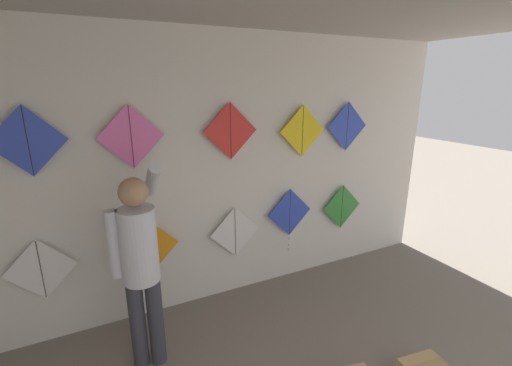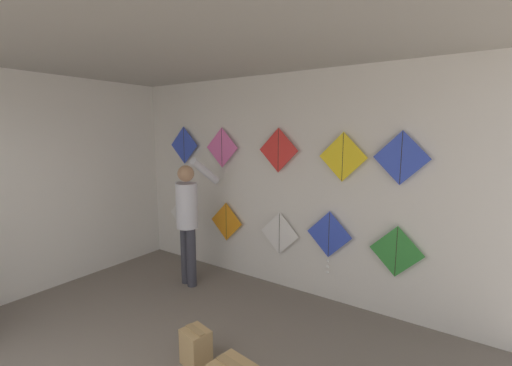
{
  "view_description": "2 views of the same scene",
  "coord_description": "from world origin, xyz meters",
  "px_view_note": "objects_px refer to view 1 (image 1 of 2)",
  "views": [
    {
      "loc": [
        -1.21,
        0.7,
        2.3
      ],
      "look_at": [
        0.23,
        3.62,
        1.34
      ],
      "focal_mm": 24.0,
      "sensor_mm": 36.0,
      "label": 1
    },
    {
      "loc": [
        2.3,
        0.1,
        2.09
      ],
      "look_at": [
        -0.12,
        3.62,
        1.43
      ],
      "focal_mm": 24.0,
      "sensor_mm": 36.0,
      "label": 2
    }
  ],
  "objects_px": {
    "kite_1": "(149,247)",
    "kite_0": "(41,269)",
    "kite_6": "(131,137)",
    "kite_9": "(347,126)",
    "kite_3": "(290,216)",
    "kite_8": "(302,131)",
    "kite_5": "(28,141)",
    "kite_4": "(342,207)",
    "kite_7": "(231,131)",
    "shopkeeper": "(140,258)",
    "kite_2": "(235,232)"
  },
  "relations": [
    {
      "from": "kite_1",
      "to": "kite_0",
      "type": "bearing_deg",
      "value": 180.0
    },
    {
      "from": "kite_6",
      "to": "kite_9",
      "type": "height_order",
      "value": "kite_6"
    },
    {
      "from": "kite_3",
      "to": "kite_8",
      "type": "relative_size",
      "value": 1.37
    },
    {
      "from": "kite_3",
      "to": "kite_5",
      "type": "height_order",
      "value": "kite_5"
    },
    {
      "from": "kite_0",
      "to": "kite_4",
      "type": "relative_size",
      "value": 1.0
    },
    {
      "from": "kite_7",
      "to": "kite_8",
      "type": "xyz_separation_m",
      "value": [
        0.85,
        0.0,
        -0.05
      ]
    },
    {
      "from": "kite_3",
      "to": "kite_6",
      "type": "bearing_deg",
      "value": 179.97
    },
    {
      "from": "kite_9",
      "to": "kite_4",
      "type": "bearing_deg",
      "value": 0.0
    },
    {
      "from": "kite_0",
      "to": "kite_3",
      "type": "distance_m",
      "value": 2.5
    },
    {
      "from": "kite_6",
      "to": "kite_9",
      "type": "xyz_separation_m",
      "value": [
        2.42,
        0.0,
        -0.04
      ]
    },
    {
      "from": "shopkeeper",
      "to": "kite_0",
      "type": "distance_m",
      "value": 1.0
    },
    {
      "from": "kite_4",
      "to": "kite_7",
      "type": "relative_size",
      "value": 1.0
    },
    {
      "from": "kite_3",
      "to": "kite_4",
      "type": "relative_size",
      "value": 1.37
    },
    {
      "from": "kite_3",
      "to": "kite_7",
      "type": "xyz_separation_m",
      "value": [
        -0.72,
        0.0,
        1.03
      ]
    },
    {
      "from": "kite_0",
      "to": "kite_3",
      "type": "xyz_separation_m",
      "value": [
        2.5,
        -0.0,
        0.06
      ]
    },
    {
      "from": "kite_2",
      "to": "kite_3",
      "type": "height_order",
      "value": "kite_3"
    },
    {
      "from": "kite_0",
      "to": "kite_7",
      "type": "xyz_separation_m",
      "value": [
        1.78,
        0.0,
        1.08
      ]
    },
    {
      "from": "shopkeeper",
      "to": "kite_0",
      "type": "height_order",
      "value": "shopkeeper"
    },
    {
      "from": "kite_8",
      "to": "kite_9",
      "type": "distance_m",
      "value": 0.63
    },
    {
      "from": "kite_5",
      "to": "kite_9",
      "type": "xyz_separation_m",
      "value": [
        3.18,
        0.0,
        -0.05
      ]
    },
    {
      "from": "kite_9",
      "to": "kite_3",
      "type": "bearing_deg",
      "value": -179.93
    },
    {
      "from": "kite_5",
      "to": "kite_6",
      "type": "bearing_deg",
      "value": 0.0
    },
    {
      "from": "kite_6",
      "to": "kite_7",
      "type": "bearing_deg",
      "value": 0.0
    },
    {
      "from": "kite_4",
      "to": "shopkeeper",
      "type": "bearing_deg",
      "value": -166.26
    },
    {
      "from": "kite_6",
      "to": "kite_2",
      "type": "bearing_deg",
      "value": 0.0
    },
    {
      "from": "kite_1",
      "to": "kite_3",
      "type": "height_order",
      "value": "kite_3"
    },
    {
      "from": "kite_3",
      "to": "kite_9",
      "type": "distance_m",
      "value": 1.25
    },
    {
      "from": "kite_6",
      "to": "kite_8",
      "type": "bearing_deg",
      "value": 0.0
    },
    {
      "from": "kite_0",
      "to": "kite_1",
      "type": "height_order",
      "value": "kite_1"
    },
    {
      "from": "kite_2",
      "to": "kite_1",
      "type": "bearing_deg",
      "value": 180.0
    },
    {
      "from": "kite_0",
      "to": "kite_8",
      "type": "height_order",
      "value": "kite_8"
    },
    {
      "from": "kite_3",
      "to": "kite_6",
      "type": "xyz_separation_m",
      "value": [
        -1.66,
        0.0,
        1.03
      ]
    },
    {
      "from": "kite_4",
      "to": "kite_5",
      "type": "xyz_separation_m",
      "value": [
        -3.19,
        0.0,
        1.06
      ]
    },
    {
      "from": "kite_0",
      "to": "kite_1",
      "type": "distance_m",
      "value": 0.91
    },
    {
      "from": "kite_0",
      "to": "kite_6",
      "type": "height_order",
      "value": "kite_6"
    },
    {
      "from": "kite_4",
      "to": "kite_9",
      "type": "distance_m",
      "value": 1.01
    },
    {
      "from": "kite_1",
      "to": "kite_8",
      "type": "xyz_separation_m",
      "value": [
        1.73,
        0.0,
        1.02
      ]
    },
    {
      "from": "shopkeeper",
      "to": "kite_1",
      "type": "relative_size",
      "value": 3.07
    },
    {
      "from": "kite_4",
      "to": "kite_3",
      "type": "bearing_deg",
      "value": -179.93
    },
    {
      "from": "kite_2",
      "to": "kite_9",
      "type": "bearing_deg",
      "value": 0.0
    },
    {
      "from": "kite_2",
      "to": "kite_4",
      "type": "bearing_deg",
      "value": 0.0
    },
    {
      "from": "kite_0",
      "to": "kite_2",
      "type": "height_order",
      "value": "kite_0"
    },
    {
      "from": "kite_8",
      "to": "kite_9",
      "type": "relative_size",
      "value": 1.0
    },
    {
      "from": "kite_4",
      "to": "kite_5",
      "type": "relative_size",
      "value": 1.0
    },
    {
      "from": "shopkeeper",
      "to": "kite_3",
      "type": "xyz_separation_m",
      "value": [
        1.75,
        0.62,
        -0.17
      ]
    },
    {
      "from": "kite_1",
      "to": "kite_3",
      "type": "bearing_deg",
      "value": -0.03
    },
    {
      "from": "kite_6",
      "to": "kite_7",
      "type": "xyz_separation_m",
      "value": [
        0.94,
        0.0,
        -0.01
      ]
    },
    {
      "from": "kite_1",
      "to": "kite_9",
      "type": "height_order",
      "value": "kite_9"
    },
    {
      "from": "kite_6",
      "to": "kite_7",
      "type": "distance_m",
      "value": 0.94
    },
    {
      "from": "kite_2",
      "to": "kite_4",
      "type": "distance_m",
      "value": 1.46
    }
  ]
}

